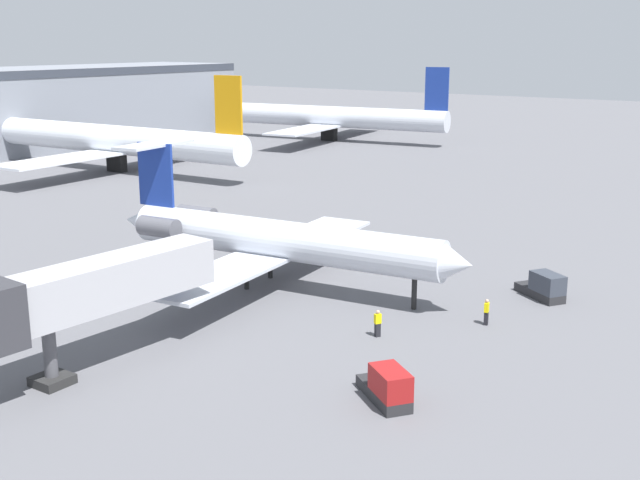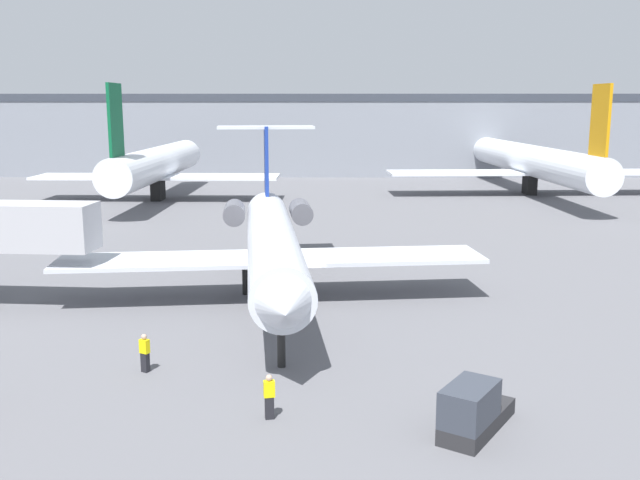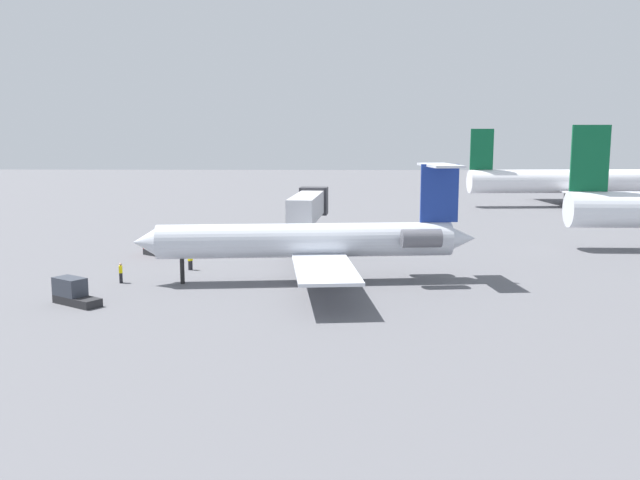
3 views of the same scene
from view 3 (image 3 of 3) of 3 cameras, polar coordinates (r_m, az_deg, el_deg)
ground_plane at (r=54.74m, az=-1.75°, el=-3.99°), size 400.00×400.00×0.10m
regional_jet at (r=55.84m, az=-0.38°, el=0.03°), size 25.12×28.66×9.78m
jet_bridge at (r=73.74m, az=-0.97°, el=2.90°), size 14.99×3.92×6.22m
ground_crew_marshaller at (r=62.30m, az=-10.96°, el=-1.74°), size 0.48×0.42×1.69m
ground_crew_loader at (r=58.13m, az=-16.56°, el=-2.69°), size 0.45×0.34×1.69m
baggage_tug_lead at (r=51.97m, az=-20.24°, el=-4.21°), size 3.36×4.12×1.90m
baggage_tug_trailing at (r=70.78m, az=-13.62°, el=-0.60°), size 3.49×4.05×1.90m
parked_airliner_west_end at (r=125.52m, az=20.67°, el=4.64°), size 31.42×37.17×13.49m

